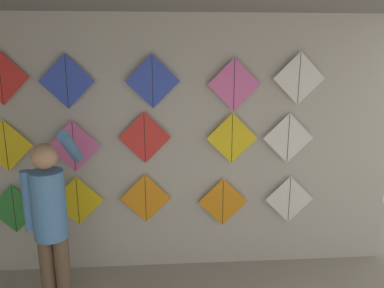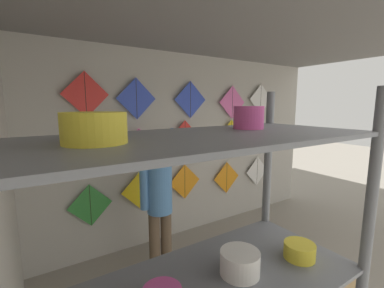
{
  "view_description": "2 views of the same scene",
  "coord_description": "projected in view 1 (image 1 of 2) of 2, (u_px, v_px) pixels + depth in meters",
  "views": [
    {
      "loc": [
        0.16,
        -0.18,
        2.42
      ],
      "look_at": [
        0.41,
        3.44,
        1.52
      ],
      "focal_mm": 35.0,
      "sensor_mm": 36.0,
      "label": 1
    },
    {
      "loc": [
        -2.08,
        0.35,
        2.05
      ],
      "look_at": [
        -0.1,
        3.44,
        1.48
      ],
      "focal_mm": 24.0,
      "sensor_mm": 36.0,
      "label": 2
    }
  ],
  "objects": [
    {
      "name": "back_panel",
      "position": [
        152.0,
        148.0,
        4.06
      ],
      "size": [
        5.35,
        0.06,
        2.8
      ],
      "primitive_type": "cube",
      "color": "#BCB7AD",
      "rests_on": "ground"
    },
    {
      "name": "shopkeeper",
      "position": [
        51.0,
        217.0,
        3.29
      ],
      "size": [
        0.45,
        0.6,
        1.78
      ],
      "rotation": [
        0.0,
        0.0,
        -0.11
      ],
      "color": "brown",
      "rests_on": "ground"
    },
    {
      "name": "kite_0",
      "position": [
        14.0,
        209.0,
        4.02
      ],
      "size": [
        0.55,
        0.01,
        0.55
      ],
      "color": "#338C38"
    },
    {
      "name": "kite_1",
      "position": [
        78.0,
        201.0,
        4.05
      ],
      "size": [
        0.55,
        0.01,
        0.55
      ],
      "color": "yellow"
    },
    {
      "name": "kite_2",
      "position": [
        146.0,
        198.0,
        4.09
      ],
      "size": [
        0.55,
        0.01,
        0.55
      ],
      "color": "orange"
    },
    {
      "name": "kite_3",
      "position": [
        223.0,
        202.0,
        4.17
      ],
      "size": [
        0.55,
        0.01,
        0.55
      ],
      "color": "orange"
    },
    {
      "name": "kite_4",
      "position": [
        289.0,
        199.0,
        4.22
      ],
      "size": [
        0.55,
        0.01,
        0.55
      ],
      "color": "white"
    },
    {
      "name": "kite_5",
      "position": [
        6.0,
        146.0,
        3.85
      ],
      "size": [
        0.55,
        0.01,
        0.55
      ],
      "color": "yellow"
    },
    {
      "name": "kite_6",
      "position": [
        74.0,
        146.0,
        3.9
      ],
      "size": [
        0.55,
        0.01,
        0.55
      ],
      "color": "pink"
    },
    {
      "name": "kite_7",
      "position": [
        145.0,
        138.0,
        3.93
      ],
      "size": [
        0.55,
        0.01,
        0.55
      ],
      "color": "red"
    },
    {
      "name": "kite_8",
      "position": [
        232.0,
        138.0,
        4.0
      ],
      "size": [
        0.55,
        0.01,
        0.55
      ],
      "color": "yellow"
    },
    {
      "name": "kite_9",
      "position": [
        288.0,
        138.0,
        4.04
      ],
      "size": [
        0.55,
        0.01,
        0.55
      ],
      "color": "white"
    },
    {
      "name": "kite_10",
      "position": [
        0.0,
        77.0,
        3.68
      ],
      "size": [
        0.55,
        0.01,
        0.55
      ],
      "color": "red"
    },
    {
      "name": "kite_11",
      "position": [
        67.0,
        81.0,
        3.74
      ],
      "size": [
        0.55,
        0.01,
        0.55
      ],
      "color": "blue"
    },
    {
      "name": "kite_12",
      "position": [
        152.0,
        81.0,
        3.8
      ],
      "size": [
        0.55,
        0.01,
        0.55
      ],
      "color": "blue"
    },
    {
      "name": "kite_13",
      "position": [
        234.0,
        85.0,
        3.86
      ],
      "size": [
        0.55,
        0.01,
        0.55
      ],
      "color": "pink"
    },
    {
      "name": "kite_14",
      "position": [
        299.0,
        78.0,
        3.89
      ],
      "size": [
        0.55,
        0.01,
        0.55
      ],
      "color": "white"
    }
  ]
}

